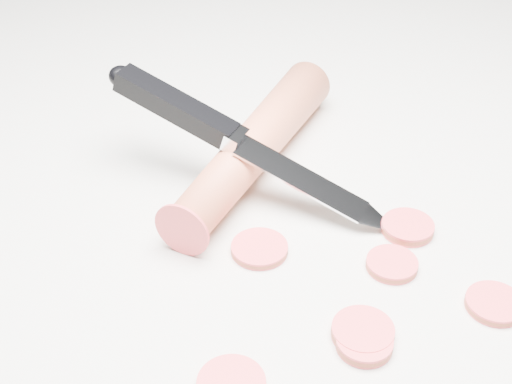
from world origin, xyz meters
name	(u,v)px	position (x,y,z in m)	size (l,w,h in m)	color
ground	(321,230)	(0.00, 0.00, 0.00)	(2.40, 2.40, 0.00)	silver
carrot	(254,146)	(-0.01, 0.08, 0.02)	(0.03, 0.03, 0.21)	#DE5F3D
carrot_slice_0	(231,384)	(-0.10, -0.10, 0.00)	(0.04, 0.04, 0.01)	#F53C44
carrot_slice_1	(363,332)	(-0.02, -0.09, 0.00)	(0.04, 0.04, 0.01)	#F53C44
carrot_slice_2	(408,227)	(0.05, -0.02, 0.00)	(0.03, 0.03, 0.01)	#F53C44
carrot_slice_3	(495,304)	(0.06, -0.10, 0.00)	(0.03, 0.03, 0.01)	#F53C44
carrot_slice_4	(392,264)	(0.02, -0.05, 0.00)	(0.03, 0.03, 0.01)	#F53C44
carrot_slice_5	(260,249)	(-0.05, 0.00, 0.00)	(0.04, 0.04, 0.01)	#F53C44
carrot_slice_6	(364,343)	(-0.02, -0.10, 0.00)	(0.03, 0.03, 0.01)	#F53C44
kitchen_knife	(252,145)	(-0.03, 0.06, 0.04)	(0.17, 0.18, 0.08)	silver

